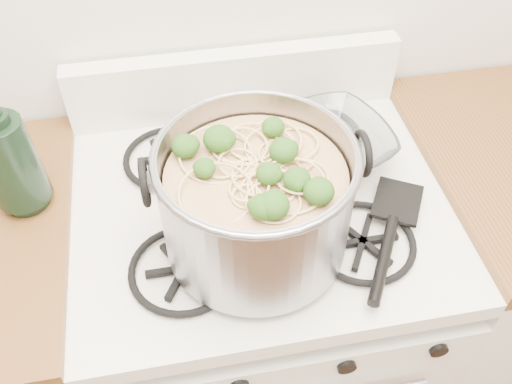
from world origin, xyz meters
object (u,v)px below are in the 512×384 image
object	(u,v)px
stock_pot	(256,202)
bottle	(6,150)
glass_bowl	(328,149)
gas_range	(259,320)
spatula	(398,199)

from	to	relation	value
stock_pot	bottle	world-z (taller)	bottle
glass_bowl	bottle	world-z (taller)	bottle
stock_pot	gas_range	bearing A→B (deg)	75.25
gas_range	glass_bowl	world-z (taller)	glass_bowl
gas_range	stock_pot	world-z (taller)	stock_pot
glass_bowl	bottle	xyz separation A→B (m)	(-0.62, -0.02, 0.13)
gas_range	bottle	distance (m)	0.78
gas_range	spatula	distance (m)	0.57
stock_pot	bottle	bearing A→B (deg)	156.82
spatula	glass_bowl	world-z (taller)	glass_bowl
stock_pot	spatula	bearing A→B (deg)	8.01
glass_bowl	bottle	distance (m)	0.64
spatula	bottle	distance (m)	0.75
gas_range	spatula	size ratio (longest dim) A/B	2.98
gas_range	stock_pot	bearing A→B (deg)	-104.75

